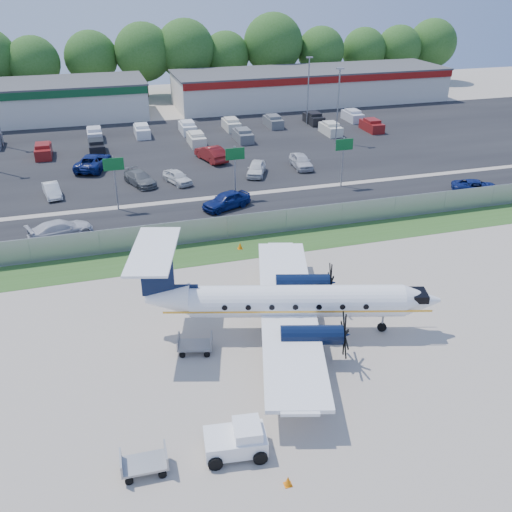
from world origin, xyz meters
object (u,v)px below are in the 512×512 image
object	(u,v)px
aircraft	(290,301)
baggage_cart_near	(144,463)
pushback_tug	(238,439)
baggage_cart_far	(195,345)

from	to	relation	value
aircraft	baggage_cart_near	xyz separation A→B (m)	(-9.59, -8.30, -1.66)
pushback_tug	baggage_cart_near	distance (m)	4.19
aircraft	baggage_cart_near	world-z (taller)	aircraft
pushback_tug	baggage_cart_near	xyz separation A→B (m)	(-4.18, 0.04, -0.22)
aircraft	baggage_cart_far	world-z (taller)	aircraft
baggage_cart_far	pushback_tug	bearing A→B (deg)	-87.14
baggage_cart_far	aircraft	bearing A→B (deg)	3.61
aircraft	pushback_tug	bearing A→B (deg)	-122.95
aircraft	baggage_cart_far	xyz separation A→B (m)	(-5.80, -0.37, -1.67)
aircraft	baggage_cart_far	distance (m)	6.05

